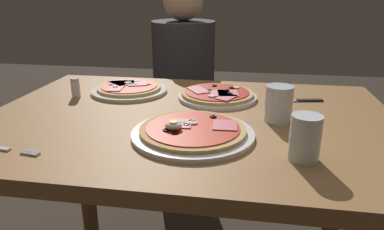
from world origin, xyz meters
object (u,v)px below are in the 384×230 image
(dining_table, at_px, (189,152))
(diner_person, at_px, (184,101))
(water_glass_near, at_px, (305,141))
(knife, at_px, (298,100))
(fork, at_px, (6,149))
(salt_shaker, at_px, (75,88))
(pizza_foreground, at_px, (193,132))
(water_glass_far, at_px, (278,106))
(pizza_across_right, at_px, (129,89))
(pizza_across_left, at_px, (217,95))

(dining_table, height_order, diner_person, diner_person)
(water_glass_near, bearing_deg, knife, 85.11)
(water_glass_near, bearing_deg, fork, -174.53)
(water_glass_near, distance_m, diner_person, 1.18)
(salt_shaker, bearing_deg, knife, 5.60)
(pizza_foreground, xyz_separation_m, fork, (-0.42, -0.16, -0.01))
(water_glass_far, relative_size, diner_person, 0.09)
(water_glass_near, bearing_deg, pizza_across_right, 140.74)
(water_glass_near, xyz_separation_m, salt_shaker, (-0.72, 0.37, -0.01))
(pizza_foreground, bearing_deg, salt_shaker, 148.86)
(knife, relative_size, diner_person, 0.17)
(diner_person, bearing_deg, fork, 79.04)
(pizza_across_left, bearing_deg, diner_person, 110.61)
(pizza_across_right, height_order, knife, pizza_across_right)
(pizza_across_left, bearing_deg, pizza_across_right, 175.01)
(dining_table, distance_m, diner_person, 0.84)
(pizza_foreground, bearing_deg, diner_person, 101.95)
(knife, bearing_deg, dining_table, -149.36)
(water_glass_near, height_order, fork, water_glass_near)
(dining_table, distance_m, knife, 0.41)
(knife, bearing_deg, water_glass_near, -94.89)
(diner_person, bearing_deg, dining_table, 101.68)
(knife, xyz_separation_m, salt_shaker, (-0.76, -0.07, 0.03))
(dining_table, height_order, pizza_across_right, pizza_across_right)
(dining_table, bearing_deg, pizza_across_right, 140.12)
(dining_table, height_order, water_glass_near, water_glass_near)
(pizza_foreground, distance_m, salt_shaker, 0.53)
(water_glass_near, xyz_separation_m, knife, (0.04, 0.44, -0.04))
(diner_person, bearing_deg, pizza_foreground, 101.95)
(pizza_across_left, bearing_deg, salt_shaker, -172.82)
(dining_table, xyz_separation_m, fork, (-0.38, -0.31, 0.12))
(pizza_foreground, relative_size, pizza_across_left, 1.18)
(knife, bearing_deg, diner_person, 129.57)
(fork, height_order, knife, knife)
(water_glass_far, distance_m, salt_shaker, 0.69)
(knife, xyz_separation_m, diner_person, (-0.51, 0.61, -0.22))
(pizza_foreground, xyz_separation_m, pizza_across_right, (-0.29, 0.37, -0.00))
(fork, distance_m, diner_person, 1.16)
(knife, bearing_deg, water_glass_far, -111.76)
(dining_table, bearing_deg, water_glass_near, -38.72)
(dining_table, bearing_deg, knife, 30.64)
(pizza_foreground, xyz_separation_m, diner_person, (-0.20, 0.96, -0.23))
(dining_table, bearing_deg, salt_shaker, 163.33)
(fork, bearing_deg, pizza_foreground, 20.44)
(pizza_across_right, bearing_deg, diner_person, 81.40)
(water_glass_near, relative_size, water_glass_far, 1.01)
(water_glass_far, xyz_separation_m, diner_person, (-0.43, 0.81, -0.26))
(pizza_across_left, relative_size, salt_shaker, 4.02)
(pizza_across_right, relative_size, diner_person, 0.23)
(water_glass_far, height_order, diner_person, diner_person)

